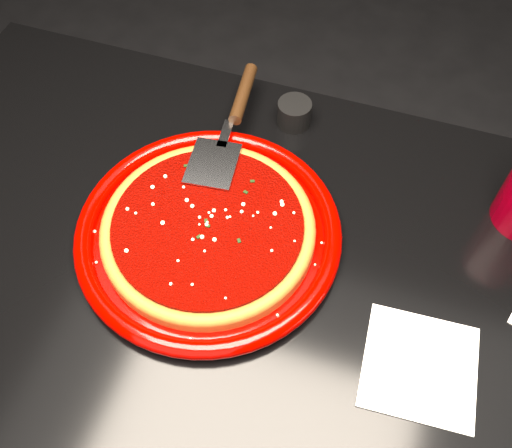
{
  "coord_description": "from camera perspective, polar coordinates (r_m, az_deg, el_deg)",
  "views": [
    {
      "loc": [
        0.13,
        -0.32,
        1.43
      ],
      "look_at": [
        -0.01,
        0.1,
        0.77
      ],
      "focal_mm": 40.0,
      "sensor_mm": 36.0,
      "label": 1
    }
  ],
  "objects": [
    {
      "name": "parmesan_dusting",
      "position": [
        0.78,
        -4.89,
        0.19
      ],
      "size": [
        0.26,
        0.26,
        0.01
      ],
      "primitive_type": null,
      "color": "beige",
      "rests_on": "plate"
    },
    {
      "name": "pizza_server",
      "position": [
        0.88,
        -2.58,
        9.9
      ],
      "size": [
        0.12,
        0.3,
        0.02
      ],
      "primitive_type": null,
      "rotation": [
        0.0,
        0.0,
        0.12
      ],
      "color": "#B7BABF",
      "rests_on": "plate"
    },
    {
      "name": "pizza_crust",
      "position": [
        0.8,
        -4.78,
        -0.63
      ],
      "size": [
        0.31,
        0.31,
        0.01
      ],
      "primitive_type": "cylinder",
      "rotation": [
        0.0,
        0.0,
        -0.04
      ],
      "color": "brown",
      "rests_on": "plate"
    },
    {
      "name": "table",
      "position": [
        1.11,
        -1.28,
        -15.62
      ],
      "size": [
        1.2,
        0.8,
        0.75
      ],
      "primitive_type": "cube",
      "color": "black",
      "rests_on": "floor"
    },
    {
      "name": "pizza_crust_rim",
      "position": [
        0.79,
        -4.82,
        -0.33
      ],
      "size": [
        0.31,
        0.31,
        0.02
      ],
      "primitive_type": "torus",
      "rotation": [
        0.0,
        0.0,
        -0.04
      ],
      "color": "brown",
      "rests_on": "plate"
    },
    {
      "name": "ramekin",
      "position": [
        0.94,
        3.84,
        10.99
      ],
      "size": [
        0.07,
        0.07,
        0.04
      ],
      "primitive_type": "cylinder",
      "rotation": [
        0.0,
        0.0,
        0.43
      ],
      "color": "black",
      "rests_on": "table"
    },
    {
      "name": "plate",
      "position": [
        0.8,
        -4.76,
        -0.8
      ],
      "size": [
        0.39,
        0.39,
        0.03
      ],
      "primitive_type": "cylinder",
      "rotation": [
        0.0,
        0.0,
        -0.04
      ],
      "color": "#830100",
      "rests_on": "table"
    },
    {
      "name": "napkin_a",
      "position": [
        0.75,
        16.07,
        -13.5
      ],
      "size": [
        0.15,
        0.15,
        0.0
      ],
      "primitive_type": "cube",
      "rotation": [
        0.0,
        0.0,
        0.06
      ],
      "color": "white",
      "rests_on": "table"
    },
    {
      "name": "basil_flecks",
      "position": [
        0.78,
        -4.88,
        0.14
      ],
      "size": [
        0.23,
        0.23,
        0.0
      ],
      "primitive_type": null,
      "color": "black",
      "rests_on": "plate"
    },
    {
      "name": "floor",
      "position": [
        1.48,
        -0.99,
        -20.22
      ],
      "size": [
        4.0,
        4.0,
        0.01
      ],
      "primitive_type": "cube",
      "color": "black",
      "rests_on": "ground"
    },
    {
      "name": "pizza_sauce",
      "position": [
        0.79,
        -4.85,
        -0.12
      ],
      "size": [
        0.28,
        0.28,
        0.01
      ],
      "primitive_type": "cylinder",
      "rotation": [
        0.0,
        0.0,
        -0.04
      ],
      "color": "#660300",
      "rests_on": "plate"
    }
  ]
}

